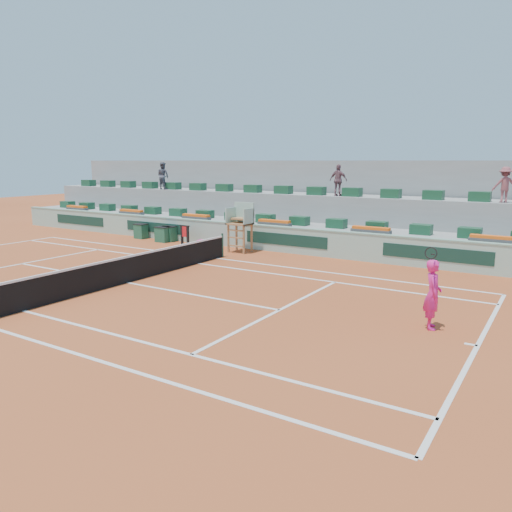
% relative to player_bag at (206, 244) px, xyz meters
% --- Properties ---
extents(ground, '(90.00, 90.00, 0.00)m').
position_rel_player_bag_xyz_m(ground, '(2.12, -7.41, -0.20)').
color(ground, '#99411D').
rests_on(ground, ground).
extents(seating_tier_lower, '(36.00, 4.00, 1.20)m').
position_rel_player_bag_xyz_m(seating_tier_lower, '(2.12, 3.29, 0.40)').
color(seating_tier_lower, '#9A9A97').
rests_on(seating_tier_lower, ground).
extents(seating_tier_upper, '(36.00, 2.40, 2.60)m').
position_rel_player_bag_xyz_m(seating_tier_upper, '(2.12, 4.89, 1.10)').
color(seating_tier_upper, '#9A9A97').
rests_on(seating_tier_upper, ground).
extents(stadium_back_wall, '(36.00, 0.40, 4.40)m').
position_rel_player_bag_xyz_m(stadium_back_wall, '(2.12, 6.49, 2.00)').
color(stadium_back_wall, '#9A9A97').
rests_on(stadium_back_wall, ground).
extents(player_bag, '(0.88, 0.39, 0.39)m').
position_rel_player_bag_xyz_m(player_bag, '(0.00, 0.00, 0.00)').
color(player_bag, '#EF1F84').
rests_on(player_bag, ground).
extents(spectator_left, '(0.88, 0.71, 1.70)m').
position_rel_player_bag_xyz_m(spectator_left, '(-6.45, 4.00, 3.25)').
color(spectator_left, '#4A4C57').
rests_on(spectator_left, seating_tier_upper).
extents(spectator_mid, '(0.95, 0.42, 1.61)m').
position_rel_player_bag_xyz_m(spectator_mid, '(5.41, 4.13, 3.21)').
color(spectator_mid, '#7B525C').
rests_on(spectator_mid, seating_tier_upper).
extents(spectator_right, '(1.14, 0.93, 1.54)m').
position_rel_player_bag_xyz_m(spectator_right, '(13.08, 4.19, 3.17)').
color(spectator_right, '#894449').
rests_on(spectator_right, seating_tier_upper).
extents(court_lines, '(23.89, 11.09, 0.01)m').
position_rel_player_bag_xyz_m(court_lines, '(2.12, -7.41, -0.19)').
color(court_lines, silver).
rests_on(court_lines, ground).
extents(tennis_net, '(0.10, 11.97, 1.10)m').
position_rel_player_bag_xyz_m(tennis_net, '(2.12, -7.41, 0.33)').
color(tennis_net, black).
rests_on(tennis_net, ground).
extents(advertising_hoarding, '(36.00, 0.34, 1.26)m').
position_rel_player_bag_xyz_m(advertising_hoarding, '(2.15, 1.08, 0.44)').
color(advertising_hoarding, '#99C1AF').
rests_on(advertising_hoarding, ground).
extents(umpire_chair, '(1.10, 0.90, 2.40)m').
position_rel_player_bag_xyz_m(umpire_chair, '(2.12, 0.08, 1.35)').
color(umpire_chair, '#99663A').
rests_on(umpire_chair, ground).
extents(seat_row_lower, '(32.90, 0.60, 0.44)m').
position_rel_player_bag_xyz_m(seat_row_lower, '(2.12, 2.39, 1.22)').
color(seat_row_lower, '#17472B').
rests_on(seat_row_lower, seating_tier_lower).
extents(seat_row_upper, '(32.90, 0.60, 0.44)m').
position_rel_player_bag_xyz_m(seat_row_upper, '(2.12, 4.29, 2.62)').
color(seat_row_upper, '#17472B').
rests_on(seat_row_upper, seating_tier_upper).
extents(flower_planters, '(26.80, 0.36, 0.28)m').
position_rel_player_bag_xyz_m(flower_planters, '(0.62, 1.59, 1.14)').
color(flower_planters, '#4A4A4A').
rests_on(flower_planters, seating_tier_lower).
extents(drink_cooler_a, '(0.76, 0.66, 0.84)m').
position_rel_player_bag_xyz_m(drink_cooler_a, '(-3.05, 0.66, 0.23)').
color(drink_cooler_a, '#1B5339').
rests_on(drink_cooler_a, ground).
extents(drink_cooler_b, '(0.78, 0.68, 0.84)m').
position_rel_player_bag_xyz_m(drink_cooler_b, '(-3.18, 0.32, 0.23)').
color(drink_cooler_b, '#1B5339').
rests_on(drink_cooler_b, ground).
extents(drink_cooler_c, '(0.68, 0.59, 0.84)m').
position_rel_player_bag_xyz_m(drink_cooler_c, '(-5.12, 0.57, 0.23)').
color(drink_cooler_c, '#1B5339').
rests_on(drink_cooler_c, ground).
extents(towel_rack, '(0.64, 0.11, 1.03)m').
position_rel_player_bag_xyz_m(towel_rack, '(-1.60, 0.27, 0.41)').
color(towel_rack, black).
rests_on(towel_rack, ground).
extents(tennis_player, '(0.64, 0.95, 2.28)m').
position_rel_player_bag_xyz_m(tennis_player, '(12.73, -6.67, 0.74)').
color(tennis_player, '#EF1F84').
rests_on(tennis_player, ground).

